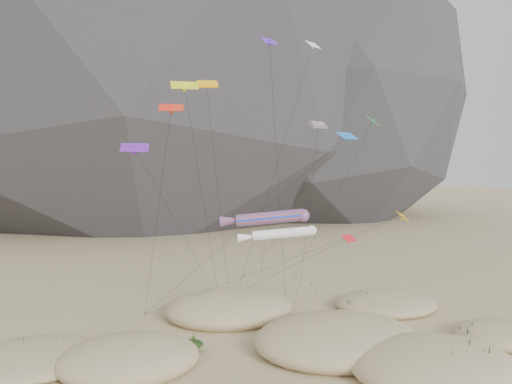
% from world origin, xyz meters
% --- Properties ---
extents(ground, '(500.00, 500.00, 0.00)m').
position_xyz_m(ground, '(0.00, 0.00, 0.00)').
color(ground, '#CCB789').
rests_on(ground, ground).
extents(dunes, '(51.76, 38.84, 3.70)m').
position_xyz_m(dunes, '(-1.72, 4.31, 0.71)').
color(dunes, '#CCB789').
rests_on(dunes, ground).
extents(dune_grass, '(42.81, 29.47, 1.49)m').
position_xyz_m(dune_grass, '(-2.14, 4.08, 0.86)').
color(dune_grass, black).
rests_on(dune_grass, ground).
extents(kite_stakes, '(23.25, 6.14, 0.30)m').
position_xyz_m(kite_stakes, '(2.97, 22.98, 0.15)').
color(kite_stakes, '#3F2D1E').
rests_on(kite_stakes, ground).
extents(rainbow_tube_kite, '(8.77, 16.51, 12.15)m').
position_xyz_m(rainbow_tube_kite, '(0.11, 11.32, 11.16)').
color(rainbow_tube_kite, '#E95418').
rests_on(rainbow_tube_kite, ground).
extents(white_tube_kite, '(7.47, 16.55, 10.66)m').
position_xyz_m(white_tube_kite, '(0.42, 8.90, 9.91)').
color(white_tube_kite, white).
rests_on(white_tube_kite, ground).
extents(orange_parafoil, '(7.01, 12.73, 24.57)m').
position_xyz_m(orange_parafoil, '(-5.33, 13.23, 23.76)').
color(orange_parafoil, '#FFAC0D').
rests_on(orange_parafoil, ground).
extents(multi_parafoil, '(4.84, 12.82, 21.10)m').
position_xyz_m(multi_parafoil, '(7.29, 14.44, 20.38)').
color(multi_parafoil, '#FF561A').
rests_on(multi_parafoil, ground).
extents(delta_kites, '(29.80, 19.09, 30.30)m').
position_xyz_m(delta_kites, '(1.64, 10.72, 19.56)').
color(delta_kites, '#6A1EB3').
rests_on(delta_kites, ground).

